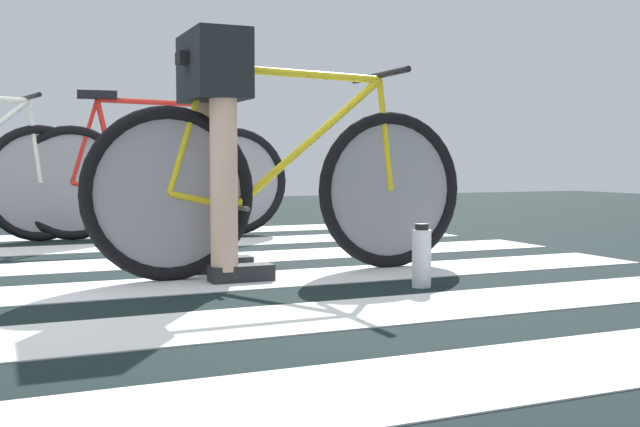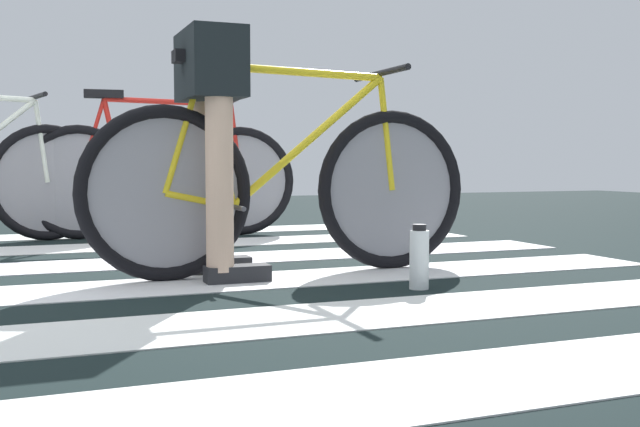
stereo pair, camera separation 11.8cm
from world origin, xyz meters
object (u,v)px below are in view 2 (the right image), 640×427
at_px(bicycle_1_of_3, 284,185).
at_px(water_bottle, 419,258).
at_px(cyclist_1_of_3, 212,119).
at_px(bicycle_3_of_3, 161,177).

height_order(bicycle_1_of_3, water_bottle, bicycle_1_of_3).
bearing_deg(bicycle_1_of_3, cyclist_1_of_3, 180.00).
relative_size(cyclist_1_of_3, bicycle_3_of_3, 0.59).
xyz_separation_m(cyclist_1_of_3, water_bottle, (0.67, -0.54, -0.54)).
bearing_deg(bicycle_3_of_3, cyclist_1_of_3, -87.50).
height_order(cyclist_1_of_3, bicycle_3_of_3, cyclist_1_of_3).
distance_m(cyclist_1_of_3, water_bottle, 1.02).
bearing_deg(water_bottle, bicycle_1_of_3, 123.62).
xyz_separation_m(cyclist_1_of_3, bicycle_3_of_3, (0.11, 1.85, -0.27)).
xyz_separation_m(bicycle_1_of_3, bicycle_3_of_3, (-0.20, 1.85, 0.00)).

